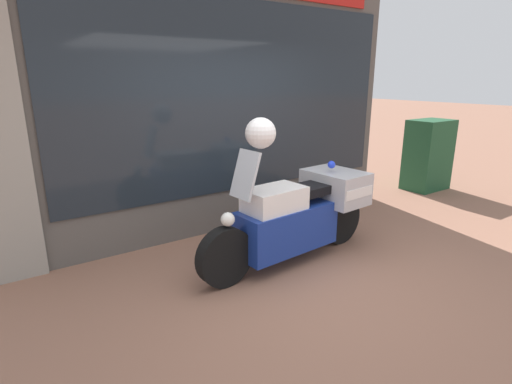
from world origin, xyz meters
name	(u,v)px	position (x,y,z in m)	size (l,w,h in m)	color
ground_plane	(308,284)	(0.00, 0.00, 0.00)	(60.00, 60.00, 0.00)	#8E604C
shop_building	(181,103)	(-0.39, 2.00, 1.70)	(5.89, 0.55, 3.39)	#56514C
window_display	(232,190)	(0.34, 2.03, 0.47)	(4.61, 0.30, 1.99)	slate
paramedic_motorcycle	(300,212)	(0.35, 0.54, 0.55)	(2.36, 0.76, 1.34)	black
utility_cabinet	(428,155)	(4.23, 1.48, 0.64)	(0.80, 0.55, 1.28)	#1E4C2D
white_helmet	(261,133)	(-0.23, 0.50, 1.49)	(0.30, 0.30, 0.30)	white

